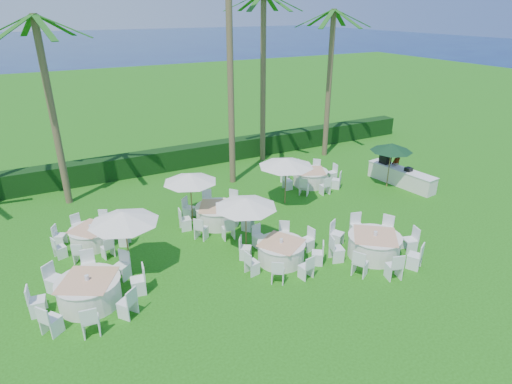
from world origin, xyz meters
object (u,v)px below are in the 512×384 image
umbrella_b (246,203)px  staff_person (396,166)px  banquet_table_d (92,236)px  banquet_table_c (374,245)px  banquet_table_e (218,214)px  umbrella_c (190,178)px  banquet_table_b (281,251)px  umbrella_d (286,162)px  umbrella_a (124,217)px  banquet_table_f (310,177)px  buffet_table (400,176)px  banquet_table_a (89,291)px  umbrella_green (392,147)px

umbrella_b → staff_person: umbrella_b is taller
banquet_table_d → banquet_table_c: bearing=-31.9°
banquet_table_e → umbrella_c: umbrella_c is taller
banquet_table_b → umbrella_c: size_ratio=1.34×
umbrella_d → umbrella_b: bearing=-140.4°
umbrella_a → umbrella_b: bearing=-6.8°
banquet_table_f → umbrella_c: size_ratio=1.38×
buffet_table → banquet_table_a: bearing=-170.3°
umbrella_d → banquet_table_a: bearing=-159.2°
banquet_table_c → banquet_table_e: (-4.23, 5.22, -0.02)m
umbrella_green → staff_person: bearing=25.1°
umbrella_d → buffet_table: (6.69, -0.83, -1.63)m
staff_person → banquet_table_c: bearing=34.7°
umbrella_b → banquet_table_a: bearing=-173.9°
banquet_table_c → banquet_table_b: bearing=158.2°
banquet_table_c → banquet_table_f: (1.90, 7.03, -0.04)m
banquet_table_d → banquet_table_b: bearing=-36.7°
banquet_table_f → umbrella_green: umbrella_green is taller
umbrella_a → staff_person: umbrella_a is taller
banquet_table_f → umbrella_green: (3.47, -2.09, 1.74)m
banquet_table_f → umbrella_a: 11.21m
banquet_table_e → umbrella_a: size_ratio=1.39×
umbrella_green → banquet_table_f: bearing=148.9°
banquet_table_a → buffet_table: bearing=9.7°
banquet_table_a → staff_person: 16.67m
banquet_table_b → banquet_table_d: banquet_table_b is taller
banquet_table_b → umbrella_green: size_ratio=1.32×
banquet_table_c → banquet_table_d: size_ratio=1.18×
umbrella_b → umbrella_c: bearing=107.8°
umbrella_a → umbrella_c: size_ratio=1.04×
umbrella_c → umbrella_green: size_ratio=0.98×
banquet_table_d → umbrella_c: 4.56m
banquet_table_f → umbrella_d: bearing=-150.1°
umbrella_b → umbrella_green: umbrella_green is taller
banquet_table_a → banquet_table_b: 6.72m
banquet_table_e → buffet_table: 10.40m
banquet_table_c → umbrella_b: size_ratio=1.44×
umbrella_b → buffet_table: size_ratio=0.61×
staff_person → buffet_table: bearing=69.3°
banquet_table_a → staff_person: (16.33, 3.33, 0.35)m
buffet_table → banquet_table_f: bearing=152.6°
umbrella_c → staff_person: size_ratio=1.43×
banquet_table_f → staff_person: 4.74m
banquet_table_c → umbrella_green: umbrella_green is taller
banquet_table_c → umbrella_c: (-5.14, 5.92, 1.62)m
umbrella_d → buffet_table: size_ratio=0.67×
banquet_table_a → umbrella_c: 6.42m
umbrella_c → staff_person: bearing=-2.7°
banquet_table_c → staff_person: staff_person is taller
banquet_table_f → buffet_table: (4.27, -2.22, 0.05)m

